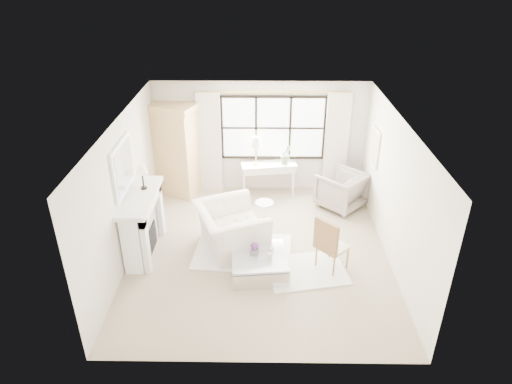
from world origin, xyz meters
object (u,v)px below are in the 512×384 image
(club_armchair, at_px, (231,229))
(coffee_table, at_px, (259,264))
(armoire, at_px, (174,149))
(console_table, at_px, (269,179))

(club_armchair, height_order, coffee_table, club_armchair)
(club_armchair, bearing_deg, armoire, 9.59)
(coffee_table, bearing_deg, console_table, 80.67)
(coffee_table, bearing_deg, club_armchair, 120.08)
(console_table, distance_m, coffee_table, 3.12)
(console_table, xyz_separation_m, coffee_table, (-0.21, -3.11, -0.22))
(console_table, distance_m, club_armchair, 2.45)
(console_table, xyz_separation_m, club_armchair, (-0.77, -2.32, 0.05))
(armoire, xyz_separation_m, club_armchair, (1.47, -2.37, -0.69))
(armoire, bearing_deg, coffee_table, -36.62)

